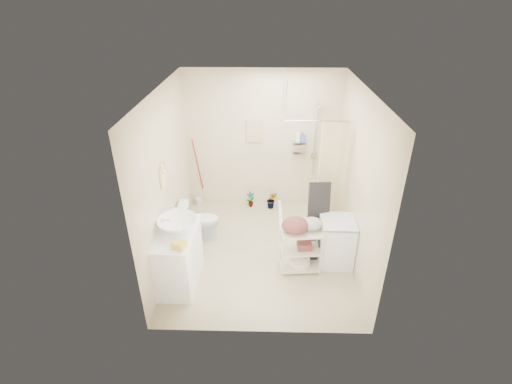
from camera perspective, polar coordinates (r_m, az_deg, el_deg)
floor at (r=6.09m, az=0.76°, el=-9.17°), size 3.20×3.20×0.00m
ceiling at (r=4.94m, az=0.96°, el=15.37°), size 2.80×3.20×0.04m
wall_back at (r=6.86m, az=1.00°, el=7.85°), size 2.80×0.04×2.60m
wall_front at (r=4.03m, az=0.59°, el=-8.52°), size 2.80×0.04×2.60m
wall_left at (r=5.58m, az=-13.68°, el=1.91°), size 0.04×3.20×2.60m
wall_right at (r=5.56m, az=15.43°, el=1.58°), size 0.04×3.20×2.60m
vanity at (r=5.41m, az=-11.88°, el=-9.81°), size 0.58×0.99×0.85m
sink at (r=5.13m, az=-11.97°, el=-4.98°), size 0.65×0.65×0.19m
counter_basket at (r=4.83m, az=-11.77°, el=-7.99°), size 0.21×0.19×0.09m
floor_basket at (r=5.35m, az=-11.58°, el=-15.47°), size 0.28×0.24×0.13m
toilet at (r=6.31m, az=-8.69°, el=-4.34°), size 0.68×0.42×0.67m
mop at (r=7.12m, az=-9.16°, el=3.08°), size 0.17×0.17×1.41m
potted_plant_a at (r=7.20m, az=-0.85°, el=-1.13°), size 0.20×0.18×0.32m
potted_plant_b at (r=7.15m, az=2.44°, el=-1.22°), size 0.21×0.18×0.36m
hanging_towel at (r=6.77m, az=-0.27°, el=9.39°), size 0.28×0.03×0.42m
towel_ring at (r=5.33m, az=-14.18°, el=2.57°), size 0.04×0.22×0.34m
tp_holder at (r=5.89m, az=-12.55°, el=-2.91°), size 0.08×0.12×0.14m
shower at (r=6.50m, az=8.47°, el=3.92°), size 1.10×1.10×2.10m
shampoo_bottle_a at (r=6.77m, az=6.52°, el=8.63°), size 0.09×0.10×0.24m
shampoo_bottle_b at (r=6.77m, az=7.25°, el=8.36°), size 0.09×0.10×0.18m
washing_machine at (r=5.81m, az=12.17°, el=-7.45°), size 0.53×0.54×0.75m
laundry_rack at (r=5.56m, az=6.91°, el=-8.29°), size 0.62×0.40×0.82m
ironing_board at (r=5.75m, az=9.52°, el=-4.47°), size 0.37×0.22×1.26m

